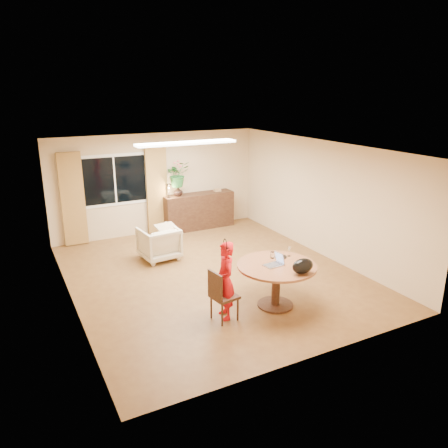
% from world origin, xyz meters
% --- Properties ---
extents(floor, '(6.50, 6.50, 0.00)m').
position_xyz_m(floor, '(0.00, 0.00, 0.00)').
color(floor, brown).
rests_on(floor, ground).
extents(ceiling, '(6.50, 6.50, 0.00)m').
position_xyz_m(ceiling, '(0.00, 0.00, 2.60)').
color(ceiling, white).
rests_on(ceiling, wall_back).
extents(wall_back, '(5.50, 0.00, 5.50)m').
position_xyz_m(wall_back, '(0.00, 3.25, 1.30)').
color(wall_back, tan).
rests_on(wall_back, floor).
extents(wall_left, '(0.00, 6.50, 6.50)m').
position_xyz_m(wall_left, '(-2.75, 0.00, 1.30)').
color(wall_left, tan).
rests_on(wall_left, floor).
extents(wall_right, '(0.00, 6.50, 6.50)m').
position_xyz_m(wall_right, '(2.75, 0.00, 1.30)').
color(wall_right, tan).
rests_on(wall_right, floor).
extents(window, '(1.70, 0.03, 1.30)m').
position_xyz_m(window, '(-1.10, 3.23, 1.50)').
color(window, white).
rests_on(window, wall_back).
extents(curtain_left, '(0.55, 0.08, 2.25)m').
position_xyz_m(curtain_left, '(-2.15, 3.15, 1.15)').
color(curtain_left, olive).
rests_on(curtain_left, wall_back).
extents(curtain_right, '(0.55, 0.08, 2.25)m').
position_xyz_m(curtain_right, '(-0.05, 3.15, 1.15)').
color(curtain_right, olive).
rests_on(curtain_right, wall_back).
extents(ceiling_panel, '(2.20, 0.35, 0.05)m').
position_xyz_m(ceiling_panel, '(0.00, 1.20, 2.57)').
color(ceiling_panel, white).
rests_on(ceiling_panel, ceiling).
extents(dining_table, '(1.37, 1.37, 0.78)m').
position_xyz_m(dining_table, '(0.41, -1.71, 0.61)').
color(dining_table, brown).
rests_on(dining_table, floor).
extents(dining_chair, '(0.48, 0.45, 0.89)m').
position_xyz_m(dining_chair, '(-0.61, -1.72, 0.44)').
color(dining_chair, black).
rests_on(dining_chair, floor).
extents(child, '(0.53, 0.40, 1.33)m').
position_xyz_m(child, '(-0.56, -1.65, 0.66)').
color(child, red).
rests_on(child, floor).
extents(laptop, '(0.35, 0.26, 0.22)m').
position_xyz_m(laptop, '(0.33, -1.71, 0.89)').
color(laptop, '#B7B7BC').
rests_on(laptop, dining_table).
extents(tumbler, '(0.08, 0.08, 0.11)m').
position_xyz_m(tumbler, '(0.51, -1.41, 0.84)').
color(tumbler, white).
rests_on(tumbler, dining_table).
extents(wine_glass, '(0.08, 0.08, 0.18)m').
position_xyz_m(wine_glass, '(0.82, -1.48, 0.87)').
color(wine_glass, white).
rests_on(wine_glass, dining_table).
extents(pot_lid, '(0.27, 0.27, 0.04)m').
position_xyz_m(pot_lid, '(0.66, -1.46, 0.80)').
color(pot_lid, white).
rests_on(pot_lid, dining_table).
extents(handbag, '(0.44, 0.34, 0.26)m').
position_xyz_m(handbag, '(0.57, -2.21, 0.91)').
color(handbag, black).
rests_on(handbag, dining_table).
extents(armchair, '(0.86, 0.89, 0.74)m').
position_xyz_m(armchair, '(-0.66, 1.36, 0.37)').
color(armchair, beige).
rests_on(armchair, floor).
extents(throw, '(0.53, 0.61, 0.03)m').
position_xyz_m(throw, '(-0.45, 1.31, 0.75)').
color(throw, beige).
rests_on(throw, armchair).
extents(sideboard, '(1.93, 0.47, 0.97)m').
position_xyz_m(sideboard, '(1.06, 3.01, 0.48)').
color(sideboard, black).
rests_on(sideboard, floor).
extents(vase, '(0.27, 0.27, 0.25)m').
position_xyz_m(vase, '(0.48, 3.01, 1.09)').
color(vase, black).
rests_on(vase, sideboard).
extents(bouquet, '(0.67, 0.61, 0.66)m').
position_xyz_m(bouquet, '(0.48, 3.01, 1.55)').
color(bouquet, '#2F5D22').
rests_on(bouquet, vase).
extents(book_stack, '(0.21, 0.19, 0.07)m').
position_xyz_m(book_stack, '(1.63, 3.01, 1.00)').
color(book_stack, '#956C4C').
rests_on(book_stack, sideboard).
extents(desk_lamp, '(0.18, 0.18, 0.37)m').
position_xyz_m(desk_lamp, '(0.21, 2.96, 1.15)').
color(desk_lamp, black).
rests_on(desk_lamp, sideboard).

